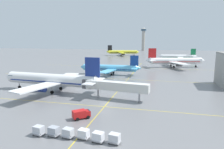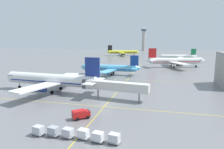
{
  "view_description": "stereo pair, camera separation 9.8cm",
  "coord_description": "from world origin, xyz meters",
  "px_view_note": "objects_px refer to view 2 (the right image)",
  "views": [
    {
      "loc": [
        14.9,
        -54.17,
        18.65
      ],
      "look_at": [
        -4.22,
        24.29,
        4.45
      ],
      "focal_mm": 32.58,
      "sensor_mm": 36.0,
      "label": 1
    },
    {
      "loc": [
        15.0,
        -54.15,
        18.65
      ],
      "look_at": [
        -4.22,
        24.29,
        4.45
      ],
      "focal_mm": 32.58,
      "sensor_mm": 36.0,
      "label": 2
    }
  ],
  "objects_px": {
    "airliner_front_gate": "(52,80)",
    "baggage_cart_row_rightmost": "(114,138)",
    "baggage_cart_row_fourth": "(83,134)",
    "airliner_second_row": "(110,68)",
    "control_tower": "(144,37)",
    "airliner_far_right_stand": "(123,52)",
    "service_truck_red_van": "(81,114)",
    "baggage_cart_row_second": "(53,131)",
    "baggage_cart_row_middle": "(68,133)",
    "baggage_cart_row_leftmost": "(38,130)",
    "airliner_far_left_stand": "(178,57)",
    "airliner_third_row": "(175,61)",
    "baggage_cart_row_fifth": "(98,137)",
    "jet_bridge": "(110,86)"
  },
  "relations": [
    {
      "from": "baggage_cart_row_rightmost",
      "to": "airliner_third_row",
      "type": "bearing_deg",
      "value": 81.25
    },
    {
      "from": "baggage_cart_row_fifth",
      "to": "baggage_cart_row_second",
      "type": "bearing_deg",
      "value": 178.89
    },
    {
      "from": "airliner_third_row",
      "to": "airliner_far_right_stand",
      "type": "bearing_deg",
      "value": 120.94
    },
    {
      "from": "baggage_cart_row_leftmost",
      "to": "baggage_cart_row_fifth",
      "type": "xyz_separation_m",
      "value": [
        12.14,
        0.21,
        0.0
      ]
    },
    {
      "from": "airliner_third_row",
      "to": "control_tower",
      "type": "height_order",
      "value": "control_tower"
    },
    {
      "from": "baggage_cart_row_leftmost",
      "to": "baggage_cart_row_fifth",
      "type": "height_order",
      "value": "same"
    },
    {
      "from": "baggage_cart_row_rightmost",
      "to": "jet_bridge",
      "type": "relative_size",
      "value": 0.13
    },
    {
      "from": "airliner_front_gate",
      "to": "airliner_far_right_stand",
      "type": "height_order",
      "value": "airliner_front_gate"
    },
    {
      "from": "baggage_cart_row_second",
      "to": "baggage_cart_row_fourth",
      "type": "bearing_deg",
      "value": 2.9
    },
    {
      "from": "service_truck_red_van",
      "to": "jet_bridge",
      "type": "height_order",
      "value": "jet_bridge"
    },
    {
      "from": "airliner_second_row",
      "to": "control_tower",
      "type": "xyz_separation_m",
      "value": [
        -3.34,
        231.95,
        17.56
      ]
    },
    {
      "from": "airliner_far_left_stand",
      "to": "baggage_cart_row_fourth",
      "type": "relative_size",
      "value": 11.63
    },
    {
      "from": "airliner_front_gate",
      "to": "baggage_cart_row_rightmost",
      "type": "xyz_separation_m",
      "value": [
        29.78,
        -30.5,
        -3.33
      ]
    },
    {
      "from": "airliner_third_row",
      "to": "baggage_cart_row_middle",
      "type": "relative_size",
      "value": 13.9
    },
    {
      "from": "airliner_second_row",
      "to": "service_truck_red_van",
      "type": "relative_size",
      "value": 7.7
    },
    {
      "from": "airliner_front_gate",
      "to": "jet_bridge",
      "type": "height_order",
      "value": "airliner_front_gate"
    },
    {
      "from": "airliner_front_gate",
      "to": "baggage_cart_row_fourth",
      "type": "bearing_deg",
      "value": -51.84
    },
    {
      "from": "baggage_cart_row_middle",
      "to": "control_tower",
      "type": "height_order",
      "value": "control_tower"
    },
    {
      "from": "airliner_far_left_stand",
      "to": "airliner_front_gate",
      "type": "bearing_deg",
      "value": -113.11
    },
    {
      "from": "baggage_cart_row_second",
      "to": "airliner_second_row",
      "type": "bearing_deg",
      "value": 95.14
    },
    {
      "from": "baggage_cart_row_second",
      "to": "baggage_cart_row_middle",
      "type": "distance_m",
      "value": 3.03
    },
    {
      "from": "baggage_cart_row_leftmost",
      "to": "baggage_cart_row_second",
      "type": "distance_m",
      "value": 3.06
    },
    {
      "from": "airliner_far_right_stand",
      "to": "baggage_cart_row_middle",
      "type": "relative_size",
      "value": 12.93
    },
    {
      "from": "airliner_second_row",
      "to": "baggage_cart_row_fourth",
      "type": "xyz_separation_m",
      "value": [
        12.32,
        -69.16,
        -2.53
      ]
    },
    {
      "from": "service_truck_red_van",
      "to": "control_tower",
      "type": "bearing_deg",
      "value": 92.26
    },
    {
      "from": "airliner_second_row",
      "to": "baggage_cart_row_fifth",
      "type": "height_order",
      "value": "airliner_second_row"
    },
    {
      "from": "airliner_second_row",
      "to": "baggage_cart_row_second",
      "type": "height_order",
      "value": "airliner_second_row"
    },
    {
      "from": "baggage_cart_row_middle",
      "to": "baggage_cart_row_fourth",
      "type": "distance_m",
      "value": 3.05
    },
    {
      "from": "baggage_cart_row_rightmost",
      "to": "jet_bridge",
      "type": "height_order",
      "value": "jet_bridge"
    },
    {
      "from": "airliner_second_row",
      "to": "airliner_far_right_stand",
      "type": "bearing_deg",
      "value": 97.85
    },
    {
      "from": "baggage_cart_row_fifth",
      "to": "jet_bridge",
      "type": "relative_size",
      "value": 0.13
    },
    {
      "from": "baggage_cart_row_middle",
      "to": "baggage_cart_row_rightmost",
      "type": "relative_size",
      "value": 1.0
    },
    {
      "from": "airliner_front_gate",
      "to": "baggage_cart_row_leftmost",
      "type": "xyz_separation_m",
      "value": [
        14.61,
        -30.87,
        -3.33
      ]
    },
    {
      "from": "baggage_cart_row_leftmost",
      "to": "control_tower",
      "type": "xyz_separation_m",
      "value": [
        -6.56,
        301.81,
        20.09
      ]
    },
    {
      "from": "baggage_cart_row_second",
      "to": "baggage_cart_row_middle",
      "type": "height_order",
      "value": "same"
    },
    {
      "from": "airliner_second_row",
      "to": "airliner_third_row",
      "type": "distance_m",
      "value": 51.2
    },
    {
      "from": "airliner_far_left_stand",
      "to": "service_truck_red_van",
      "type": "distance_m",
      "value": 144.68
    },
    {
      "from": "baggage_cart_row_leftmost",
      "to": "baggage_cart_row_second",
      "type": "bearing_deg",
      "value": 7.3
    },
    {
      "from": "baggage_cart_row_rightmost",
      "to": "control_tower",
      "type": "height_order",
      "value": "control_tower"
    },
    {
      "from": "baggage_cart_row_leftmost",
      "to": "jet_bridge",
      "type": "distance_m",
      "value": 28.98
    },
    {
      "from": "airliner_far_left_stand",
      "to": "baggage_cart_row_fourth",
      "type": "xyz_separation_m",
      "value": [
        -27.56,
        -150.31,
        -2.53
      ]
    },
    {
      "from": "airliner_front_gate",
      "to": "baggage_cart_row_second",
      "type": "bearing_deg",
      "value": -59.94
    },
    {
      "from": "control_tower",
      "to": "airliner_front_gate",
      "type": "bearing_deg",
      "value": -91.7
    },
    {
      "from": "airliner_second_row",
      "to": "control_tower",
      "type": "relative_size",
      "value": 0.92
    },
    {
      "from": "airliner_far_right_stand",
      "to": "baggage_cart_row_fourth",
      "type": "bearing_deg",
      "value": -81.34
    },
    {
      "from": "baggage_cart_row_fourth",
      "to": "control_tower",
      "type": "height_order",
      "value": "control_tower"
    },
    {
      "from": "baggage_cart_row_leftmost",
      "to": "baggage_cart_row_second",
      "type": "xyz_separation_m",
      "value": [
        3.03,
        0.39,
        0.0
      ]
    },
    {
      "from": "baggage_cart_row_second",
      "to": "airliner_far_left_stand",
      "type": "bearing_deg",
      "value": 77.42
    },
    {
      "from": "baggage_cart_row_leftmost",
      "to": "baggage_cart_row_fourth",
      "type": "height_order",
      "value": "same"
    },
    {
      "from": "airliner_far_right_stand",
      "to": "service_truck_red_van",
      "type": "xyz_separation_m",
      "value": [
        25.29,
        -184.19,
        -2.78
      ]
    }
  ]
}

